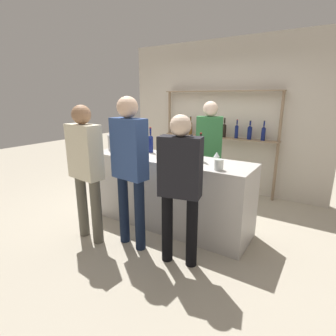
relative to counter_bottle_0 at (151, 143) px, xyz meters
The scene contains 14 objects.
ground_plane 1.21m from the counter_bottle_0, 21.08° to the right, with size 16.00×16.00×0.00m, color #B2A893.
bar_counter 0.77m from the counter_bottle_0, 21.08° to the right, with size 2.32×0.67×0.98m, color #B7B2AD.
back_wall 1.85m from the counter_bottle_0, 77.17° to the left, with size 3.92×0.12×2.80m, color beige.
back_shelf 1.65m from the counter_bottle_0, 75.79° to the left, with size 2.23×0.18×1.89m.
counter_bottle_0 is the anchor object (origin of this frame).
counter_bottle_1 0.87m from the counter_bottle_0, ahead, with size 0.07×0.07×0.37m.
counter_bottle_2 0.73m from the counter_bottle_0, ahead, with size 0.09×0.09×0.33m.
wine_glass 1.11m from the counter_bottle_0, ahead, with size 0.08×0.08×0.15m.
ice_bucket 0.59m from the counter_bottle_0, 164.86° to the right, with size 0.22×0.22×0.24m.
cork_jar 1.28m from the counter_bottle_0, 16.89° to the right, with size 0.10×0.10×0.12m.
server_behind_counter 0.92m from the counter_bottle_0, 45.22° to the left, with size 0.43×0.29×1.72m.
customer_right 1.34m from the counter_bottle_0, 40.76° to the right, with size 0.47×0.28×1.62m.
customer_center 0.94m from the counter_bottle_0, 68.67° to the right, with size 0.45×0.24×1.79m.
customer_left 1.07m from the counter_bottle_0, 101.79° to the right, with size 0.48×0.25×1.70m.
Camera 1 is at (1.88, -2.93, 1.78)m, focal length 28.00 mm.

